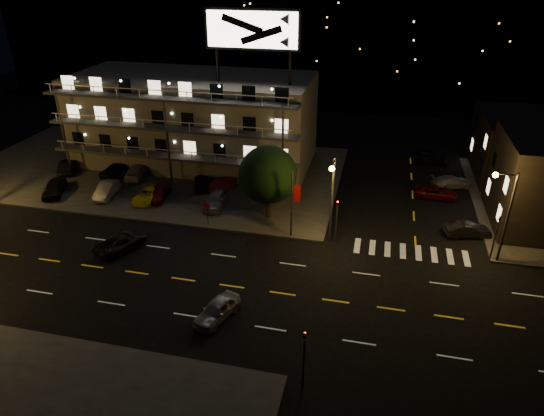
% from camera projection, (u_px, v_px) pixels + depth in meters
% --- Properties ---
extents(ground, '(140.00, 140.00, 0.00)m').
position_uv_depth(ground, '(207.00, 283.00, 37.76)').
color(ground, black).
rests_on(ground, ground).
extents(curb_nw, '(44.00, 24.00, 0.15)m').
position_uv_depth(curb_nw, '(154.00, 169.00, 57.85)').
color(curb_nw, '#323230').
rests_on(curb_nw, ground).
extents(motel, '(28.00, 13.80, 18.10)m').
position_uv_depth(motel, '(194.00, 119.00, 57.97)').
color(motel, gray).
rests_on(motel, ground).
extents(side_bldg_back, '(14.06, 12.00, 7.00)m').
position_uv_depth(side_bldg_back, '(543.00, 149.00, 54.35)').
color(side_bldg_back, black).
rests_on(side_bldg_back, ground).
extents(hill_backdrop, '(120.00, 25.00, 24.00)m').
position_uv_depth(hill_backdrop, '(297.00, 22.00, 93.17)').
color(hill_backdrop, black).
rests_on(hill_backdrop, ground).
extents(streetlight_nc, '(0.44, 1.92, 8.00)m').
position_uv_depth(streetlight_nc, '(332.00, 193.00, 40.64)').
color(streetlight_nc, '#2D2D30').
rests_on(streetlight_nc, ground).
extents(streetlight_ne, '(1.92, 0.44, 8.00)m').
position_uv_depth(streetlight_ne, '(505.00, 208.00, 38.21)').
color(streetlight_ne, '#2D2D30').
rests_on(streetlight_ne, ground).
extents(signal_nw, '(0.20, 0.27, 4.60)m').
position_uv_depth(signal_nw, '(337.00, 216.00, 42.12)').
color(signal_nw, '#2D2D30').
rests_on(signal_nw, ground).
extents(signal_sw, '(0.20, 0.27, 4.60)m').
position_uv_depth(signal_sw, '(304.00, 354.00, 27.42)').
color(signal_sw, '#2D2D30').
rests_on(signal_sw, ground).
extents(signal_ne, '(0.27, 0.20, 4.60)m').
position_uv_depth(signal_ne, '(496.00, 233.00, 39.51)').
color(signal_ne, '#2D2D30').
rests_on(signal_ne, ground).
extents(banner_north, '(0.83, 0.16, 6.40)m').
position_uv_depth(banner_north, '(293.00, 203.00, 42.43)').
color(banner_north, '#2D2D30').
rests_on(banner_north, ground).
extents(stop_sign, '(0.91, 0.11, 2.61)m').
position_uv_depth(stop_sign, '(207.00, 210.00, 44.99)').
color(stop_sign, '#2D2D30').
rests_on(stop_sign, ground).
extents(tree, '(5.70, 5.49, 7.17)m').
position_uv_depth(tree, '(267.00, 176.00, 45.21)').
color(tree, black).
rests_on(tree, curb_nw).
extents(lot_car_0, '(3.29, 4.87, 1.54)m').
position_uv_depth(lot_car_0, '(54.00, 188.00, 51.22)').
color(lot_car_0, black).
rests_on(lot_car_0, curb_nw).
extents(lot_car_1, '(2.14, 4.49, 1.42)m').
position_uv_depth(lot_car_1, '(106.00, 190.00, 50.86)').
color(lot_car_1, gray).
rests_on(lot_car_1, curb_nw).
extents(lot_car_2, '(2.41, 4.58, 1.23)m').
position_uv_depth(lot_car_2, '(149.00, 195.00, 50.06)').
color(lot_car_2, yellow).
rests_on(lot_car_2, curb_nw).
extents(lot_car_3, '(2.21, 4.48, 1.25)m').
position_uv_depth(lot_car_3, '(159.00, 193.00, 50.50)').
color(lot_car_3, '#5D0D0F').
rests_on(lot_car_3, curb_nw).
extents(lot_car_4, '(1.92, 4.54, 1.53)m').
position_uv_depth(lot_car_4, '(216.00, 199.00, 48.74)').
color(lot_car_4, gray).
rests_on(lot_car_4, curb_nw).
extents(lot_car_5, '(2.91, 4.59, 1.43)m').
position_uv_depth(lot_car_5, '(68.00, 166.00, 56.73)').
color(lot_car_5, black).
rests_on(lot_car_5, curb_nw).
extents(lot_car_6, '(2.50, 5.13, 1.41)m').
position_uv_depth(lot_car_6, '(118.00, 169.00, 55.96)').
color(lot_car_6, black).
rests_on(lot_car_6, curb_nw).
extents(lot_car_7, '(2.57, 5.18, 1.45)m').
position_uv_depth(lot_car_7, '(138.00, 171.00, 55.44)').
color(lot_car_7, gray).
rests_on(lot_car_7, curb_nw).
extents(lot_car_8, '(2.84, 4.23, 1.34)m').
position_uv_depth(lot_car_8, '(201.00, 182.00, 52.82)').
color(lot_car_8, black).
rests_on(lot_car_8, curb_nw).
extents(lot_car_9, '(2.31, 4.04, 1.26)m').
position_uv_depth(lot_car_9, '(223.00, 183.00, 52.56)').
color(lot_car_9, '#5D0D0F').
rests_on(lot_car_9, curb_nw).
extents(side_car_0, '(4.29, 2.28, 1.34)m').
position_uv_depth(side_car_0, '(468.00, 230.00, 43.77)').
color(side_car_0, black).
rests_on(side_car_0, ground).
extents(side_car_1, '(4.51, 2.25, 1.23)m').
position_uv_depth(side_car_1, '(436.00, 192.00, 50.94)').
color(side_car_1, '#5D0D0F').
rests_on(side_car_1, ground).
extents(side_car_2, '(4.78, 3.25, 1.29)m').
position_uv_depth(side_car_2, '(452.00, 182.00, 53.26)').
color(side_car_2, gray).
rests_on(side_car_2, ground).
extents(side_car_3, '(4.65, 2.47, 1.51)m').
position_uv_depth(side_car_3, '(430.00, 156.00, 59.73)').
color(side_car_3, black).
rests_on(side_car_3, ground).
extents(road_car_east, '(2.80, 4.35, 1.38)m').
position_uv_depth(road_car_east, '(217.00, 310.00, 33.78)').
color(road_car_east, gray).
rests_on(road_car_east, ground).
extents(road_car_west, '(3.87, 5.23, 1.32)m').
position_uv_depth(road_car_west, '(121.00, 242.00, 41.89)').
color(road_car_west, black).
rests_on(road_car_west, ground).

